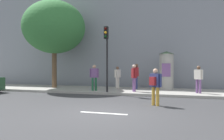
% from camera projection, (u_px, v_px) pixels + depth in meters
% --- Properties ---
extents(ground_plane, '(80.00, 80.00, 0.00)m').
position_uv_depth(ground_plane, '(103.00, 113.00, 7.80)').
color(ground_plane, '#38383A').
extents(sidewalk_curb, '(36.00, 4.00, 0.15)m').
position_uv_depth(sidewalk_curb, '(137.00, 91.00, 14.52)').
color(sidewalk_curb, '#9E9B93').
rests_on(sidewalk_curb, ground_plane).
extents(lane_markings, '(25.80, 0.16, 0.01)m').
position_uv_depth(lane_markings, '(103.00, 113.00, 7.80)').
color(lane_markings, silver).
rests_on(lane_markings, ground_plane).
extents(building_backdrop, '(36.00, 5.00, 9.78)m').
position_uv_depth(building_backdrop, '(146.00, 32.00, 19.26)').
color(building_backdrop, gray).
rests_on(building_backdrop, ground_plane).
extents(traffic_light, '(0.24, 0.45, 4.03)m').
position_uv_depth(traffic_light, '(107.00, 48.00, 13.24)').
color(traffic_light, black).
rests_on(traffic_light, sidewalk_curb).
extents(poster_column, '(1.05, 1.05, 2.66)m').
position_uv_depth(poster_column, '(166.00, 70.00, 14.93)').
color(poster_column, '#9E9B93').
rests_on(poster_column, sidewalk_curb).
extents(street_tree, '(4.67, 4.67, 6.55)m').
position_uv_depth(street_tree, '(54.00, 27.00, 16.22)').
color(street_tree, brown).
rests_on(street_tree, sidewalk_curb).
extents(pedestrian_near_pole, '(0.56, 0.53, 1.62)m').
position_uv_depth(pedestrian_near_pole, '(155.00, 83.00, 9.35)').
color(pedestrian_near_pole, '#B78C33').
rests_on(pedestrian_near_pole, ground_plane).
extents(pedestrian_tallest, '(0.47, 0.44, 1.62)m').
position_uv_depth(pedestrian_tallest, '(199.00, 77.00, 12.64)').
color(pedestrian_tallest, '#724C84').
rests_on(pedestrian_tallest, sidewalk_curb).
extents(pedestrian_in_red_top, '(0.50, 0.50, 1.71)m').
position_uv_depth(pedestrian_in_red_top, '(134.00, 76.00, 13.53)').
color(pedestrian_in_red_top, '#724C84').
rests_on(pedestrian_in_red_top, sidewalk_curb).
extents(pedestrian_in_dark_shirt, '(0.55, 0.50, 1.70)m').
position_uv_depth(pedestrian_in_dark_shirt, '(94.00, 75.00, 14.13)').
color(pedestrian_in_dark_shirt, '#1E5938').
rests_on(pedestrian_in_dark_shirt, sidewalk_curb).
extents(pedestrian_with_backpack, '(0.47, 0.59, 1.78)m').
position_uv_depth(pedestrian_with_backpack, '(136.00, 74.00, 15.33)').
color(pedestrian_with_backpack, navy).
rests_on(pedestrian_with_backpack, sidewalk_curb).
extents(pedestrian_with_bag, '(0.37, 0.65, 1.59)m').
position_uv_depth(pedestrian_with_bag, '(117.00, 76.00, 15.43)').
color(pedestrian_with_bag, silver).
rests_on(pedestrian_with_bag, sidewalk_curb).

